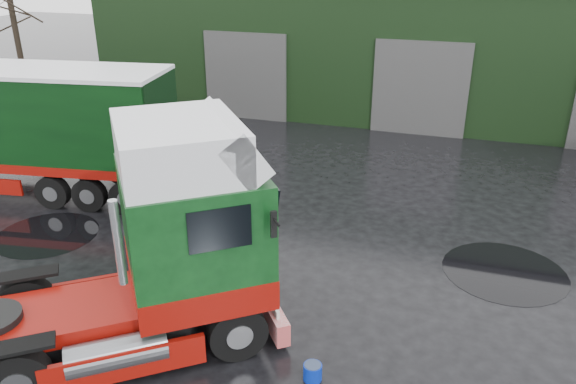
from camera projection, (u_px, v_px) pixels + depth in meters
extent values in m
plane|color=black|center=(261.00, 300.00, 13.08)|extent=(100.00, 100.00, 0.00)
cube|color=black|center=(434.00, 43.00, 28.71)|extent=(32.00, 12.00, 6.00)
cylinder|color=#0724A7|center=(313.00, 372.00, 10.62)|extent=(0.38, 0.38, 0.33)
cylinder|color=black|center=(504.00, 272.00, 14.20)|extent=(3.08, 3.08, 0.01)
cylinder|color=black|center=(47.00, 234.00, 16.04)|extent=(2.85, 2.85, 0.01)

